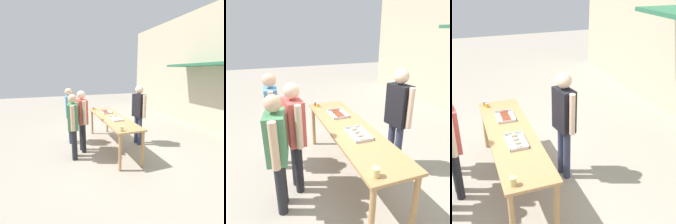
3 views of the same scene
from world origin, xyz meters
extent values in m
plane|color=#A39989|center=(0.00, 0.00, 0.00)|extent=(24.00, 24.00, 0.00)
cube|color=tan|center=(0.00, 0.00, 0.88)|extent=(2.69, 0.69, 0.04)
cylinder|color=tan|center=(-1.28, -0.28, 0.43)|extent=(0.07, 0.07, 0.86)
cylinder|color=tan|center=(1.28, -0.28, 0.43)|extent=(0.07, 0.07, 0.86)
cylinder|color=tan|center=(-1.28, 0.28, 0.43)|extent=(0.07, 0.07, 0.86)
cylinder|color=tan|center=(1.28, 0.28, 0.43)|extent=(0.07, 0.07, 0.86)
cube|color=silver|center=(-0.59, 0.02, 0.90)|extent=(0.44, 0.29, 0.01)
cube|color=silver|center=(-0.59, -0.12, 0.93)|extent=(0.44, 0.01, 0.03)
cube|color=silver|center=(-0.59, 0.16, 0.93)|extent=(0.44, 0.01, 0.03)
cube|color=silver|center=(-0.81, 0.02, 0.93)|extent=(0.01, 0.29, 0.03)
cube|color=silver|center=(-0.38, 0.02, 0.93)|extent=(0.01, 0.29, 0.03)
cylinder|color=#A34C2D|center=(-0.77, 0.02, 0.92)|extent=(0.04, 0.14, 0.03)
cylinder|color=#A34C2D|center=(-0.73, 0.02, 0.92)|extent=(0.04, 0.13, 0.02)
cylinder|color=#A34C2D|center=(-0.68, 0.01, 0.92)|extent=(0.04, 0.13, 0.03)
cylinder|color=#A34C2D|center=(-0.64, 0.02, 0.92)|extent=(0.03, 0.14, 0.02)
cylinder|color=#A34C2D|center=(-0.59, 0.02, 0.92)|extent=(0.03, 0.12, 0.02)
cylinder|color=#A34C2D|center=(-0.55, 0.02, 0.92)|extent=(0.04, 0.15, 0.03)
cylinder|color=#A34C2D|center=(-0.51, 0.02, 0.92)|extent=(0.03, 0.13, 0.03)
cylinder|color=#A34C2D|center=(-0.46, 0.02, 0.92)|extent=(0.03, 0.13, 0.03)
cylinder|color=#A34C2D|center=(-0.42, 0.02, 0.92)|extent=(0.04, 0.15, 0.03)
cube|color=silver|center=(0.27, 0.02, 0.90)|extent=(0.47, 0.27, 0.01)
cube|color=silver|center=(0.27, -0.12, 0.93)|extent=(0.47, 0.01, 0.03)
cube|color=silver|center=(0.27, 0.15, 0.93)|extent=(0.47, 0.01, 0.03)
cube|color=silver|center=(0.04, 0.02, 0.93)|extent=(0.01, 0.27, 0.03)
cube|color=silver|center=(0.50, 0.02, 0.93)|extent=(0.01, 0.27, 0.03)
ellipsoid|color=beige|center=(0.10, 0.02, 0.93)|extent=(0.06, 0.11, 0.05)
ellipsoid|color=beige|center=(0.21, 0.02, 0.93)|extent=(0.06, 0.11, 0.04)
ellipsoid|color=beige|center=(0.32, 0.02, 0.93)|extent=(0.07, 0.11, 0.04)
ellipsoid|color=beige|center=(0.43, 0.02, 0.93)|extent=(0.05, 0.10, 0.04)
cylinder|color=#B22319|center=(-1.21, -0.23, 0.93)|extent=(0.06, 0.06, 0.07)
cylinder|color=#B2B2B7|center=(-1.21, -0.23, 0.97)|extent=(0.06, 0.06, 0.01)
cylinder|color=gold|center=(-1.12, -0.22, 0.93)|extent=(0.06, 0.06, 0.07)
cylinder|color=#B2B2B7|center=(-1.12, -0.22, 0.97)|extent=(0.06, 0.06, 0.01)
cylinder|color=#DBC67A|center=(1.20, -0.22, 0.95)|extent=(0.09, 0.09, 0.11)
cylinder|color=#333851|center=(-0.03, 0.80, 0.43)|extent=(0.12, 0.12, 0.86)
cylinder|color=#333851|center=(0.14, 0.83, 0.43)|extent=(0.12, 0.12, 0.86)
cube|color=black|center=(0.06, 0.82, 1.19)|extent=(0.42, 0.28, 0.68)
sphere|color=beige|center=(0.06, 0.82, 1.67)|extent=(0.23, 0.23, 0.23)
cylinder|color=beige|center=(-0.18, 0.78, 1.21)|extent=(0.09, 0.09, 0.64)
cylinder|color=beige|center=(0.29, 0.86, 1.21)|extent=(0.09, 0.09, 0.64)
cylinder|color=#333851|center=(-0.65, -1.10, 0.41)|extent=(0.11, 0.11, 0.81)
cylinder|color=#333851|center=(-0.82, -1.09, 0.41)|extent=(0.11, 0.11, 0.81)
cube|color=#5193D1|center=(-0.73, -1.10, 1.13)|extent=(0.37, 0.22, 0.64)
sphere|color=#DBAD89|center=(-0.73, -1.10, 1.58)|extent=(0.22, 0.22, 0.22)
cylinder|color=#DBAD89|center=(-0.51, -1.10, 1.15)|extent=(0.08, 0.08, 0.61)
cylinder|color=#DBAD89|center=(-0.96, -1.09, 1.15)|extent=(0.08, 0.08, 0.61)
cylinder|color=#232328|center=(0.42, -1.14, 0.39)|extent=(0.13, 0.13, 0.79)
cylinder|color=#232328|center=(0.23, -1.11, 0.39)|extent=(0.13, 0.13, 0.79)
cube|color=#478456|center=(0.32, -1.13, 1.10)|extent=(0.47, 0.31, 0.62)
sphere|color=#DBAD89|center=(0.32, -1.13, 1.53)|extent=(0.21, 0.21, 0.21)
cylinder|color=#DBAD89|center=(0.59, -1.17, 1.11)|extent=(0.10, 0.10, 0.59)
cylinder|color=#DBAD89|center=(0.06, -1.08, 1.11)|extent=(0.10, 0.10, 0.59)
cylinder|color=#232328|center=(0.08, -0.84, 0.40)|extent=(0.12, 0.12, 0.81)
cylinder|color=#232328|center=(-0.10, -0.86, 0.40)|extent=(0.12, 0.12, 0.81)
cube|color=#C64C47|center=(-0.01, -0.85, 1.13)|extent=(0.43, 0.27, 0.64)
sphere|color=beige|center=(-0.01, -0.85, 1.57)|extent=(0.22, 0.22, 0.22)
cylinder|color=beige|center=(0.24, -0.83, 1.14)|extent=(0.09, 0.09, 0.61)
cylinder|color=beige|center=(-0.26, -0.88, 1.14)|extent=(0.09, 0.09, 0.61)
camera|label=1|loc=(4.51, -1.64, 2.15)|focal=28.00mm
camera|label=2|loc=(2.84, -1.23, 2.33)|focal=35.00mm
camera|label=3|loc=(4.11, -0.66, 3.18)|focal=50.00mm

